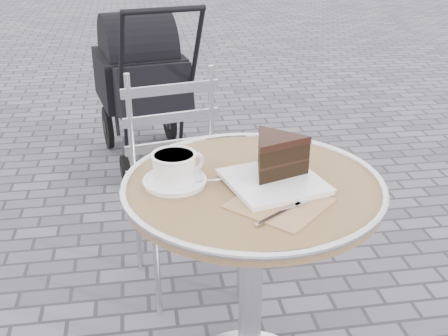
{
  "coord_description": "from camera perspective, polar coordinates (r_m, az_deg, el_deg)",
  "views": [
    {
      "loc": [
        -0.29,
        -1.33,
        1.41
      ],
      "look_at": [
        -0.08,
        0.0,
        0.78
      ],
      "focal_mm": 45.0,
      "sensor_mm": 36.0,
      "label": 1
    }
  ],
  "objects": [
    {
      "name": "cafe_table",
      "position": [
        1.6,
        2.85,
        -6.78
      ],
      "size": [
        0.72,
        0.72,
        0.74
      ],
      "color": "silver",
      "rests_on": "ground"
    },
    {
      "name": "cake_plate_set",
      "position": [
        1.51,
        5.28,
        0.68
      ],
      "size": [
        0.3,
        0.4,
        0.13
      ],
      "rotation": [
        0.0,
        0.0,
        0.24
      ],
      "color": "#A6795B",
      "rests_on": "cafe_table"
    },
    {
      "name": "baby_stroller",
      "position": [
        3.37,
        -8.16,
        8.18
      ],
      "size": [
        0.6,
        1.01,
        0.99
      ],
      "rotation": [
        0.0,
        0.0,
        0.19
      ],
      "color": "black",
      "rests_on": "ground"
    },
    {
      "name": "bistro_chair",
      "position": [
        2.19,
        -4.7,
        1.21
      ],
      "size": [
        0.45,
        0.45,
        0.86
      ],
      "rotation": [
        0.0,
        0.0,
        0.19
      ],
      "color": "silver",
      "rests_on": "ground"
    },
    {
      "name": "cappuccino_set",
      "position": [
        1.51,
        -4.98,
        -0.23
      ],
      "size": [
        0.2,
        0.17,
        0.09
      ],
      "rotation": [
        0.0,
        0.0,
        0.39
      ],
      "color": "white",
      "rests_on": "cafe_table"
    }
  ]
}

